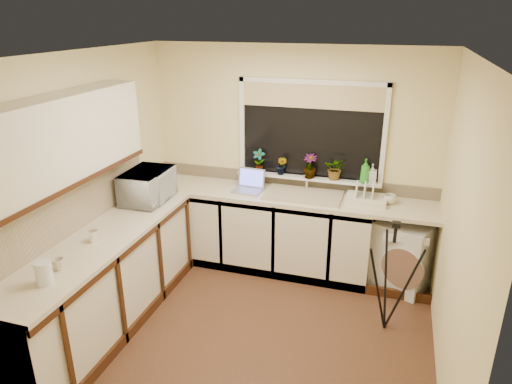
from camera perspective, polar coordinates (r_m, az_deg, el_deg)
The scene contains 34 objects.
floor at distance 4.48m, azimuth -0.48°, elevation -16.53°, with size 3.20×3.20×0.00m, color brown.
ceiling at distance 3.57m, azimuth -0.60°, elevation 16.47°, with size 3.20×3.20×0.00m, color white.
wall_back at distance 5.23m, azimuth 4.46°, elevation 4.19°, with size 3.20×3.20×0.00m, color beige.
wall_front at distance 2.65m, azimuth -10.71°, elevation -14.15°, with size 3.20×3.20×0.00m, color beige.
wall_left at distance 4.57m, azimuth -20.00°, elevation 0.45°, with size 3.00×3.00×0.00m, color beige.
wall_right at distance 3.74m, azimuth 23.59°, elevation -4.61°, with size 3.00×3.00×0.00m, color beige.
base_cabinet_back at distance 5.32m, azimuth 0.07°, elevation -4.62°, with size 2.55×0.60×0.86m, color silver.
base_cabinet_left at distance 4.53m, azimuth -17.89°, elevation -10.70°, with size 0.54×2.40×0.86m, color silver.
worktop_back at distance 5.06m, azimuth 3.59°, elevation -0.49°, with size 3.20×0.60×0.04m, color beige.
worktop_left at distance 4.32m, azimuth -18.55°, elevation -5.59°, with size 0.60×2.40×0.04m, color beige.
upper_cabinet at distance 3.98m, azimuth -22.95°, elevation 5.79°, with size 0.28×1.90×0.70m, color silver.
splashback_left at distance 4.39m, azimuth -22.00°, elevation -2.11°, with size 0.02×2.40×0.45m, color beige.
splashback_back at distance 5.30m, azimuth 4.35°, elevation 1.51°, with size 3.20×0.02×0.14m, color beige.
window_glass at distance 5.09m, azimuth 6.73°, elevation 7.44°, with size 1.50×0.02×1.00m, color black.
window_blind at distance 4.99m, azimuth 6.86°, elevation 11.56°, with size 1.50×0.02×0.25m, color tan.
windowsill at distance 5.18m, azimuth 6.38°, elevation 1.76°, with size 1.60×0.14×0.03m, color white.
sink at distance 5.01m, azimuth 5.82°, elevation -0.38°, with size 0.82×0.46×0.03m, color tan.
faucet at distance 5.14m, azimuth 6.27°, elevation 1.43°, with size 0.03×0.03×0.24m, color silver.
washing_machine at distance 5.16m, azimuth 17.56°, elevation -7.29°, with size 0.52×0.51×0.74m, color silver.
laptop at distance 5.15m, azimuth -0.85°, elevation 0.90°, with size 0.33×0.29×0.23m.
kettle at distance 4.85m, azimuth -13.18°, elevation -0.51°, with size 0.15×0.15×0.20m, color white.
dish_rack at distance 4.96m, azimuth 13.36°, elevation -0.89°, with size 0.41×0.31×0.06m, color silver.
tripod at distance 4.37m, azimuth 16.12°, elevation -10.03°, with size 0.52×0.52×1.08m, color black, non-canonical shape.
glass_jug at distance 3.73m, azimuth -24.58°, elevation -9.01°, with size 0.12×0.12×0.18m, color silver.
steel_jar at distance 4.23m, azimuth -19.29°, elevation -5.15°, with size 0.08×0.08×0.10m, color white.
microwave at distance 4.95m, azimuth -13.15°, elevation 0.73°, with size 0.59×0.40×0.33m, color white.
plant_a at distance 5.23m, azimuth 0.36°, elevation 3.81°, with size 0.14×0.10×0.27m, color #999999.
plant_b at distance 5.18m, azimuth 3.16°, elevation 3.25°, with size 0.12×0.09×0.21m, color #999999.
plant_c at distance 5.10m, azimuth 6.60°, elevation 3.18°, with size 0.15×0.15×0.26m, color #999999.
plant_d at distance 5.09m, azimuth 9.73°, elevation 2.86°, with size 0.22×0.19×0.25m, color #999999.
soap_bottle_green at distance 5.04m, azimuth 13.25°, elevation 2.51°, with size 0.10×0.10×0.26m, color green.
soap_bottle_clear at distance 5.07m, azimuth 14.06°, elevation 2.22°, with size 0.09×0.10×0.21m, color #999999.
cup_back at distance 4.97m, azimuth 16.09°, elevation -0.86°, with size 0.13×0.13×0.10m, color silver.
cup_left at distance 3.90m, azimuth -23.11°, elevation -8.15°, with size 0.10×0.10×0.09m, color beige.
Camera 1 is at (1.08, -3.39, 2.73)m, focal length 32.61 mm.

